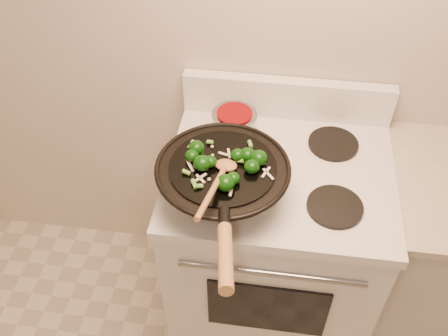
# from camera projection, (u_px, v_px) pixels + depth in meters

# --- Properties ---
(stove) EXTENTS (0.78, 0.67, 1.08)m
(stove) POSITION_uv_depth(u_px,v_px,m) (272.00, 246.00, 2.03)
(stove) COLOR white
(stove) RESTS_ON ground
(wok) EXTENTS (0.42, 0.70, 0.23)m
(wok) POSITION_uv_depth(u_px,v_px,m) (223.00, 180.00, 1.56)
(wok) COLOR black
(wok) RESTS_ON stove
(stirfry) EXTENTS (0.28, 0.24, 0.05)m
(stirfry) POSITION_uv_depth(u_px,v_px,m) (228.00, 162.00, 1.51)
(stirfry) COLOR #0B3508
(stirfry) RESTS_ON wok
(wooden_spoon) EXTENTS (0.09, 0.31, 0.09)m
(wooden_spoon) POSITION_uv_depth(u_px,v_px,m) (219.00, 179.00, 1.45)
(wooden_spoon) COLOR #A57041
(wooden_spoon) RESTS_ON wok
(saucepan) EXTENTS (0.16, 0.26, 0.10)m
(saucepan) POSITION_uv_depth(u_px,v_px,m) (234.00, 124.00, 1.79)
(saucepan) COLOR #979BA0
(saucepan) RESTS_ON stove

